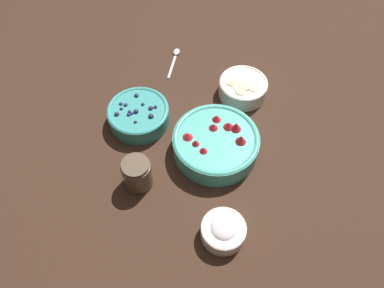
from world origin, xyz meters
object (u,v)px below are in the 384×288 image
bowl_strawberries (216,142)px  bowl_blueberries (139,114)px  bowl_cream (223,230)px  jar_chocolate (137,174)px  bowl_bananas (243,87)px

bowl_strawberries → bowl_blueberries: (0.01, 0.24, -0.01)m
bowl_cream → jar_chocolate: 0.26m
bowl_cream → bowl_blueberries: bearing=54.7°
bowl_strawberries → bowl_blueberries: bearing=86.5°
bowl_bananas → bowl_cream: size_ratio=1.36×
bowl_strawberries → jar_chocolate: size_ratio=2.57×
bowl_bananas → jar_chocolate: size_ratio=1.59×
bowl_strawberries → jar_chocolate: (-0.17, 0.15, 0.00)m
jar_chocolate → bowl_blueberries: bearing=25.6°
bowl_bananas → bowl_cream: bowl_cream is taller
bowl_bananas → jar_chocolate: jar_chocolate is taller
bowl_strawberries → bowl_cream: 0.25m
bowl_blueberries → bowl_bananas: 0.33m
bowl_strawberries → jar_chocolate: 0.23m
bowl_cream → bowl_bananas: bearing=11.5°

